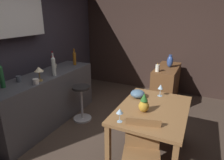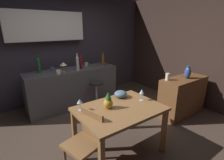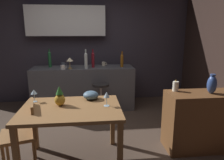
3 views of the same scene
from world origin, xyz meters
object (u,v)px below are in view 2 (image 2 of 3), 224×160
at_px(fruit_bowl, 121,94).
at_px(cup_slate, 52,69).
at_px(wine_bottle_clear, 77,63).
at_px(pineapple_centerpiece, 108,101).
at_px(vase_ceramic_blue, 188,72).
at_px(counter_lamp, 63,65).
at_px(pillar_candle_tall, 168,77).
at_px(wine_glass_left, 80,102).
at_px(cup_white, 58,72).
at_px(chair_near_window, 86,140).
at_px(sideboard_cabinet, 182,96).
at_px(bar_stool, 97,95).
at_px(wine_bottle_green, 39,65).
at_px(wine_glass_right, 142,92).
at_px(cup_cream, 86,64).
at_px(wine_bottle_amber, 103,60).
at_px(wine_bottle_ruby, 81,61).
at_px(dining_table, 120,114).

bearing_deg(fruit_bowl, cup_slate, 108.02).
bearing_deg(wine_bottle_clear, pineapple_centerpiece, -100.33).
bearing_deg(vase_ceramic_blue, fruit_bowl, 173.81).
xyz_separation_m(counter_lamp, pillar_candle_tall, (1.57, -1.47, -0.18)).
distance_m(wine_glass_left, cup_white, 1.45).
relative_size(cup_slate, pillar_candle_tall, 0.65).
relative_size(chair_near_window, fruit_bowl, 3.99).
distance_m(sideboard_cabinet, vase_ceramic_blue, 0.54).
bearing_deg(sideboard_cabinet, pineapple_centerpiece, -178.10).
distance_m(sideboard_cabinet, pineapple_centerpiece, 2.01).
bearing_deg(vase_ceramic_blue, bar_stool, 137.48).
height_order(chair_near_window, wine_glass_left, wine_glass_left).
bearing_deg(pillar_candle_tall, wine_bottle_clear, 130.55).
xyz_separation_m(sideboard_cabinet, cup_slate, (-2.15, 1.86, 0.54)).
distance_m(wine_bottle_green, vase_ceramic_blue, 3.09).
distance_m(wine_glass_right, cup_cream, 2.06).
height_order(pineapple_centerpiece, pillar_candle_tall, pineapple_centerpiece).
relative_size(wine_bottle_green, cup_slate, 3.56).
bearing_deg(wine_glass_right, cup_slate, 110.51).
distance_m(bar_stool, fruit_bowl, 1.22).
relative_size(chair_near_window, pineapple_centerpiece, 3.37).
relative_size(counter_lamp, vase_ceramic_blue, 0.85).
bearing_deg(wine_bottle_amber, cup_cream, 149.78).
height_order(cup_slate, cup_white, cup_slate).
height_order(fruit_bowl, cup_white, cup_white).
distance_m(sideboard_cabinet, wine_bottle_clear, 2.39).
bearing_deg(bar_stool, cup_cream, 81.02).
bearing_deg(vase_ceramic_blue, pineapple_centerpiece, -179.18).
xyz_separation_m(cup_cream, cup_white, (-0.83, -0.37, 0.00)).
xyz_separation_m(wine_bottle_green, cup_slate, (0.27, 0.01, -0.13)).
bearing_deg(counter_lamp, wine_bottle_green, 148.81).
distance_m(sideboard_cabinet, wine_glass_right, 1.48).
distance_m(wine_bottle_ruby, vase_ceramic_blue, 2.34).
bearing_deg(cup_cream, fruit_bowl, -99.48).
distance_m(cup_white, counter_lamp, 0.20).
relative_size(dining_table, pillar_candle_tall, 7.30).
relative_size(wine_glass_right, pillar_candle_tall, 1.11).
bearing_deg(bar_stool, sideboard_cabinet, -42.04).
xyz_separation_m(chair_near_window, pillar_candle_tall, (1.98, 0.31, 0.42)).
relative_size(dining_table, vase_ceramic_blue, 4.49).
height_order(counter_lamp, vase_ceramic_blue, counter_lamp).
height_order(dining_table, pineapple_centerpiece, pineapple_centerpiece).
xyz_separation_m(pineapple_centerpiece, cup_cream, (0.68, 1.98, 0.10)).
bearing_deg(pillar_candle_tall, wine_bottle_ruby, 124.75).
bearing_deg(vase_ceramic_blue, cup_cream, 123.78).
height_order(wine_bottle_green, pillar_candle_tall, wine_bottle_green).
relative_size(wine_glass_left, counter_lamp, 0.72).
height_order(sideboard_cabinet, wine_bottle_ruby, wine_bottle_ruby).
height_order(pineapple_centerpiece, cup_white, same).
xyz_separation_m(cup_white, vase_ceramic_blue, (2.13, -1.58, 0.00)).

